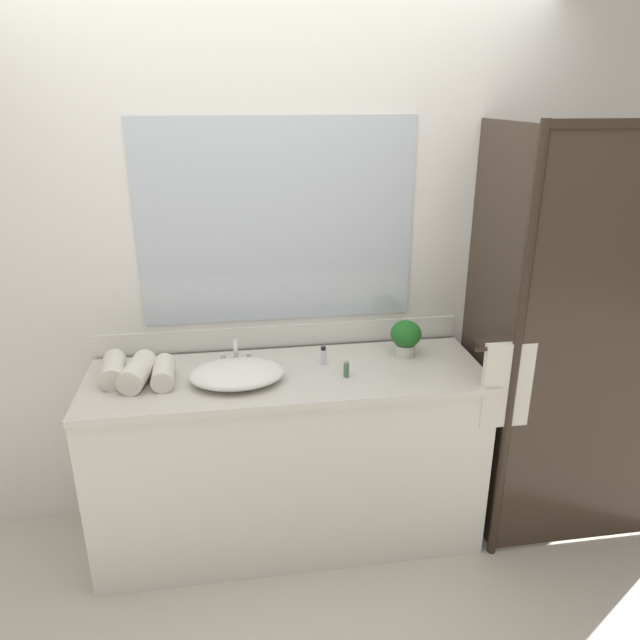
# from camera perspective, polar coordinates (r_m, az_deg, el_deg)

# --- Properties ---
(ground_plane) EXTENTS (8.00, 8.00, 0.00)m
(ground_plane) POSITION_cam_1_polar(r_m,az_deg,el_deg) (3.20, -2.82, -19.75)
(ground_plane) COLOR beige
(wall_back_with_mirror) EXTENTS (4.40, 0.06, 2.60)m
(wall_back_with_mirror) POSITION_cam_1_polar(r_m,az_deg,el_deg) (2.88, -4.01, 5.12)
(wall_back_with_mirror) COLOR silver
(wall_back_with_mirror) RESTS_ON ground_plane
(vanity_cabinet) EXTENTS (1.80, 0.58, 0.90)m
(vanity_cabinet) POSITION_cam_1_polar(r_m,az_deg,el_deg) (2.94, -3.00, -12.95)
(vanity_cabinet) COLOR silver
(vanity_cabinet) RESTS_ON ground_plane
(shower_enclosure) EXTENTS (1.20, 0.59, 2.00)m
(shower_enclosure) POSITION_cam_1_polar(r_m,az_deg,el_deg) (2.89, 23.17, -2.50)
(shower_enclosure) COLOR #2D2319
(shower_enclosure) RESTS_ON ground_plane
(sink_basin) EXTENTS (0.42, 0.31, 0.08)m
(sink_basin) POSITION_cam_1_polar(r_m,az_deg,el_deg) (2.64, -7.95, -5.09)
(sink_basin) COLOR white
(sink_basin) RESTS_ON vanity_cabinet
(faucet) EXTENTS (0.17, 0.13, 0.13)m
(faucet) POSITION_cam_1_polar(r_m,az_deg,el_deg) (2.79, -8.03, -3.54)
(faucet) COLOR silver
(faucet) RESTS_ON vanity_cabinet
(potted_plant) EXTENTS (0.15, 0.15, 0.18)m
(potted_plant) POSITION_cam_1_polar(r_m,az_deg,el_deg) (2.87, 8.20, -1.56)
(potted_plant) COLOR beige
(potted_plant) RESTS_ON vanity_cabinet
(amenity_bottle_conditioner) EXTENTS (0.03, 0.03, 0.09)m
(amenity_bottle_conditioner) POSITION_cam_1_polar(r_m,az_deg,el_deg) (2.77, 0.31, -3.47)
(amenity_bottle_conditioner) COLOR silver
(amenity_bottle_conditioner) RESTS_ON vanity_cabinet
(amenity_bottle_lotion) EXTENTS (0.03, 0.03, 0.08)m
(amenity_bottle_lotion) POSITION_cam_1_polar(r_m,az_deg,el_deg) (2.66, 2.53, -4.69)
(amenity_bottle_lotion) COLOR #4C7056
(amenity_bottle_lotion) RESTS_ON vanity_cabinet
(rolled_towel_near_edge) EXTENTS (0.12, 0.24, 0.10)m
(rolled_towel_near_edge) POSITION_cam_1_polar(r_m,az_deg,el_deg) (2.77, -19.16, -4.52)
(rolled_towel_near_edge) COLOR silver
(rolled_towel_near_edge) RESTS_ON vanity_cabinet
(rolled_towel_middle) EXTENTS (0.15, 0.26, 0.11)m
(rolled_towel_middle) POSITION_cam_1_polar(r_m,az_deg,el_deg) (2.70, -17.06, -4.82)
(rolled_towel_middle) COLOR silver
(rolled_towel_middle) RESTS_ON vanity_cabinet
(rolled_towel_far_edge) EXTENTS (0.10, 0.21, 0.10)m
(rolled_towel_far_edge) POSITION_cam_1_polar(r_m,az_deg,el_deg) (2.69, -14.73, -4.89)
(rolled_towel_far_edge) COLOR silver
(rolled_towel_far_edge) RESTS_ON vanity_cabinet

